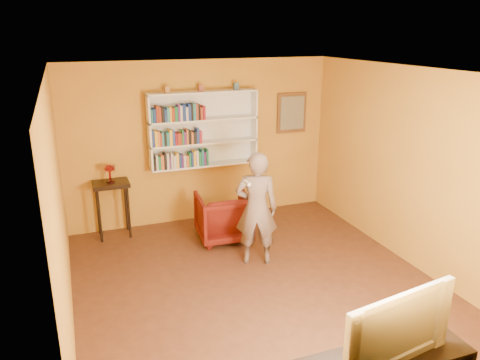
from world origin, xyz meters
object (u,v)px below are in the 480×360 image
bookshelf (203,129)px  ruby_lustre (110,170)px  armchair (224,217)px  television (389,323)px  console_table (111,192)px  person (256,209)px

bookshelf → ruby_lustre: size_ratio=6.46×
bookshelf → armchair: 1.51m
television → armchair: bearing=83.4°
bookshelf → armchair: size_ratio=2.21×
console_table → armchair: console_table is taller
bookshelf → television: size_ratio=1.60×
ruby_lustre → person: bearing=-42.2°
bookshelf → television: bookshelf is taller
armchair → console_table: bearing=-19.7°
bookshelf → ruby_lustre: (-1.54, -0.16, -0.49)m
armchair → person: 1.00m
console_table → armchair: (1.59, -0.72, -0.37)m
ruby_lustre → television: 4.83m
bookshelf → ruby_lustre: bookshelf is taller
bookshelf → television: 4.72m
armchair → person: (0.18, -0.89, 0.43)m
bookshelf → television: bearing=-87.5°
bookshelf → person: (0.23, -1.77, -0.79)m
armchair → ruby_lustre: bearing=-19.7°
armchair → television: bearing=97.1°
armchair → television: television is taller
bookshelf → person: 1.95m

